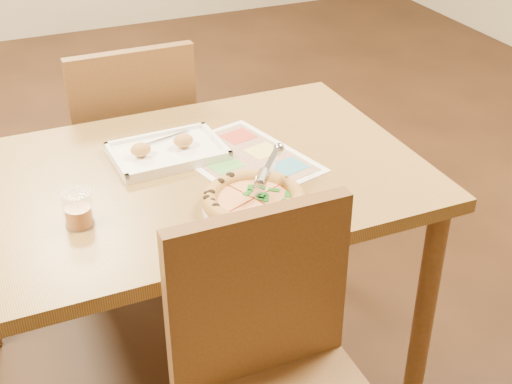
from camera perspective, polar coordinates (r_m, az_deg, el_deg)
name	(u,v)px	position (r m, az deg, el deg)	size (l,w,h in m)	color
dining_table	(185,201)	(1.99, -5.71, -0.68)	(1.30, 0.85, 0.72)	olive
chair_near	(275,362)	(1.59, 1.57, -13.41)	(0.42, 0.42, 0.47)	brown
chair_far	(131,134)	(2.54, -9.99, 4.62)	(0.42, 0.42, 0.47)	brown
plate	(256,207)	(1.78, 0.00, -1.18)	(0.27, 0.27, 0.01)	white
pizza	(254,200)	(1.77, -0.16, -0.63)	(0.26, 0.26, 0.04)	gold
pizza_cutter	(267,171)	(1.78, 0.89, 1.69)	(0.12, 0.11, 0.09)	silver
appetizer_tray	(167,152)	(2.04, -7.13, 3.18)	(0.32, 0.23, 0.06)	white
glass_tumbler	(78,211)	(1.76, -14.05, -1.48)	(0.07, 0.07, 0.09)	#8A400A
menu	(244,158)	(2.01, -0.95, 2.71)	(0.29, 0.41, 0.01)	white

